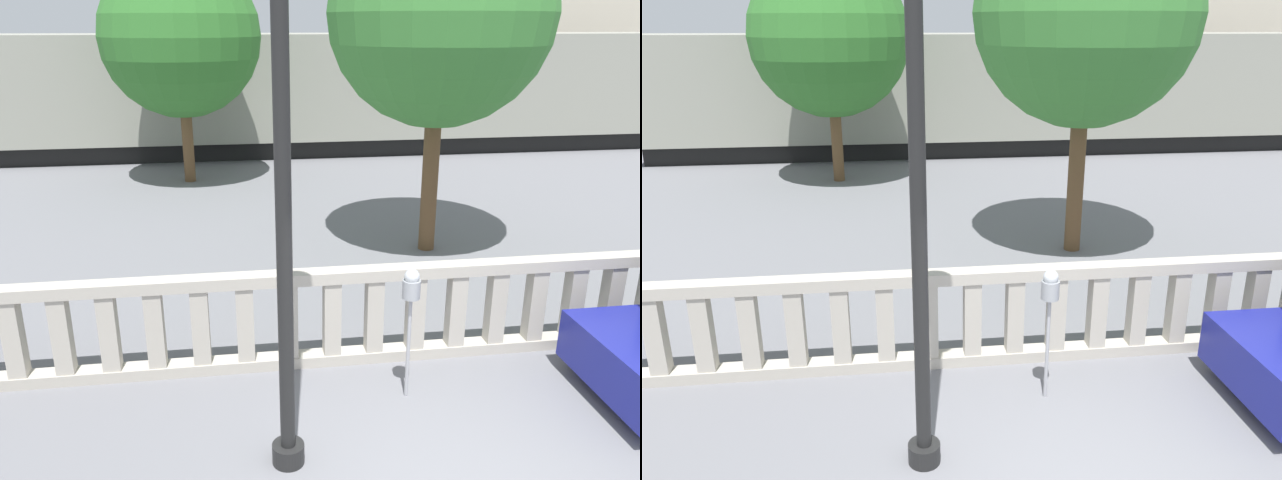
{
  "view_description": "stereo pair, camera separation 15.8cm",
  "coord_description": "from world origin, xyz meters",
  "views": [
    {
      "loc": [
        -1.89,
        -4.02,
        3.96
      ],
      "look_at": [
        -0.77,
        3.63,
        1.24
      ],
      "focal_mm": 35.0,
      "sensor_mm": 36.0,
      "label": 1
    },
    {
      "loc": [
        -1.73,
        -4.04,
        3.96
      ],
      "look_at": [
        -0.77,
        3.63,
        1.24
      ],
      "focal_mm": 35.0,
      "sensor_mm": 36.0,
      "label": 2
    }
  ],
  "objects": [
    {
      "name": "balustrade",
      "position": [
        0.0,
        2.63,
        0.61
      ],
      "size": [
        12.41,
        0.24,
        1.22
      ],
      "color": "#ADA599",
      "rests_on": "ground"
    },
    {
      "name": "lamppost",
      "position": [
        -1.48,
        0.86,
        3.45
      ],
      "size": [
        0.41,
        0.41,
        5.66
      ],
      "color": "black",
      "rests_on": "ground"
    },
    {
      "name": "parking_meter",
      "position": [
        -0.07,
        1.79,
        1.25
      ],
      "size": [
        0.19,
        0.19,
        1.52
      ],
      "color": "#99999E",
      "rests_on": "ground"
    },
    {
      "name": "train_near",
      "position": [
        3.85,
        15.76,
        1.9
      ],
      "size": [
        25.11,
        2.81,
        4.22
      ],
      "color": "black",
      "rests_on": "ground"
    },
    {
      "name": "train_far",
      "position": [
        -0.76,
        25.11,
        1.79
      ],
      "size": [
        20.07,
        3.16,
        3.99
      ],
      "color": "black",
      "rests_on": "ground"
    },
    {
      "name": "tree_left",
      "position": [
        -2.95,
        12.27,
        3.62
      ],
      "size": [
        3.93,
        3.93,
        5.59
      ],
      "color": "brown",
      "rests_on": "ground"
    },
    {
      "name": "tree_right",
      "position": [
        1.61,
        6.4,
        4.08
      ],
      "size": [
        3.73,
        3.73,
        5.96
      ],
      "color": "brown",
      "rests_on": "ground"
    }
  ]
}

